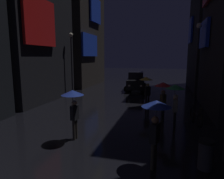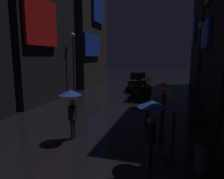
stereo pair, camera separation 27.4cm
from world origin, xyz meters
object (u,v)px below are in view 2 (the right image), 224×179
at_px(streetlamp_left_far, 73,57).
at_px(bicycle_parked_at_storefront, 196,117).
at_px(streetlamp_right_far, 199,55).
at_px(pedestrian_midstreet_left_yellow, 147,84).
at_px(trash_bin, 202,156).
at_px(car_distant, 138,81).
at_px(pedestrian_near_crossing_red, 163,91).
at_px(pedestrian_midstreet_centre_blue, 71,101).
at_px(pedestrian_far_right_green, 175,94).
at_px(pedestrian_foreground_left_blue, 151,116).

bearing_deg(streetlamp_left_far, bicycle_parked_at_storefront, -28.68).
bearing_deg(streetlamp_left_far, streetlamp_right_far, -6.17).
xyz_separation_m(pedestrian_midstreet_left_yellow, trash_bin, (2.53, -7.01, -1.20)).
bearing_deg(car_distant, trash_bin, -73.02).
distance_m(streetlamp_right_far, trash_bin, 9.20).
relative_size(pedestrian_near_crossing_red, pedestrian_midstreet_centre_blue, 1.00).
bearing_deg(pedestrian_far_right_green, car_distant, 108.18).
distance_m(pedestrian_far_right_green, streetlamp_left_far, 10.65).
height_order(bicycle_parked_at_storefront, trash_bin, bicycle_parked_at_storefront).
bearing_deg(pedestrian_near_crossing_red, pedestrian_far_right_green, -56.45).
xyz_separation_m(pedestrian_far_right_green, streetlamp_left_far, (-8.47, 6.21, 1.75)).
xyz_separation_m(pedestrian_near_crossing_red, pedestrian_foreground_left_blue, (-0.12, -4.66, 0.00)).
xyz_separation_m(pedestrian_far_right_green, bicycle_parked_at_storefront, (1.13, 0.96, -1.28)).
height_order(pedestrian_foreground_left_blue, trash_bin, pedestrian_foreground_left_blue).
bearing_deg(streetlamp_right_far, trash_bin, -94.63).
bearing_deg(streetlamp_right_far, bicycle_parked_at_storefront, -95.43).
bearing_deg(pedestrian_near_crossing_red, streetlamp_right_far, 63.68).
xyz_separation_m(car_distant, trash_bin, (4.30, -14.09, -0.46)).
distance_m(pedestrian_midstreet_left_yellow, bicycle_parked_at_storefront, 4.02).
height_order(pedestrian_midstreet_centre_blue, car_distant, pedestrian_midstreet_centre_blue).
bearing_deg(pedestrian_foreground_left_blue, pedestrian_far_right_green, 79.64).
bearing_deg(pedestrian_near_crossing_red, car_distant, 106.62).
bearing_deg(streetlamp_right_far, pedestrian_midstreet_left_yellow, -153.23).
relative_size(pedestrian_midstreet_left_yellow, pedestrian_foreground_left_blue, 1.00).
bearing_deg(car_distant, pedestrian_foreground_left_blue, -79.05).
bearing_deg(pedestrian_far_right_green, pedestrian_midstreet_left_yellow, 115.95).
bearing_deg(streetlamp_right_far, car_distant, 132.57).
relative_size(pedestrian_far_right_green, streetlamp_left_far, 0.39).
bearing_deg(pedestrian_near_crossing_red, pedestrian_foreground_left_blue, -91.42).
height_order(pedestrian_midstreet_left_yellow, bicycle_parked_at_storefront, pedestrian_midstreet_left_yellow).
height_order(pedestrian_far_right_green, trash_bin, pedestrian_far_right_green).
height_order(pedestrian_foreground_left_blue, bicycle_parked_at_storefront, pedestrian_foreground_left_blue).
bearing_deg(bicycle_parked_at_storefront, pedestrian_foreground_left_blue, -111.01).
bearing_deg(pedestrian_foreground_left_blue, streetlamp_left_far, 127.87).
height_order(pedestrian_foreground_left_blue, streetlamp_right_far, streetlamp_right_far).
relative_size(pedestrian_midstreet_centre_blue, streetlamp_left_far, 0.39).
bearing_deg(pedestrian_far_right_green, pedestrian_midstreet_centre_blue, -146.58).
bearing_deg(bicycle_parked_at_storefront, streetlamp_left_far, 151.32).
xyz_separation_m(pedestrian_far_right_green, streetlamp_right_far, (1.53, 5.13, 1.86)).
height_order(car_distant, trash_bin, car_distant).
distance_m(pedestrian_near_crossing_red, streetlamp_right_far, 5.10).
distance_m(bicycle_parked_at_storefront, streetlamp_right_far, 5.24).
bearing_deg(streetlamp_right_far, pedestrian_far_right_green, -106.59).
bearing_deg(trash_bin, car_distant, 106.98).
bearing_deg(streetlamp_left_far, pedestrian_midstreet_left_yellow, -21.83).
bearing_deg(trash_bin, pedestrian_midstreet_left_yellow, 109.85).
distance_m(pedestrian_midstreet_centre_blue, pedestrian_foreground_left_blue, 3.50).
height_order(bicycle_parked_at_storefront, car_distant, car_distant).
bearing_deg(car_distant, pedestrian_midstreet_centre_blue, -92.29).
xyz_separation_m(pedestrian_far_right_green, car_distant, (-3.47, 10.57, -0.74)).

